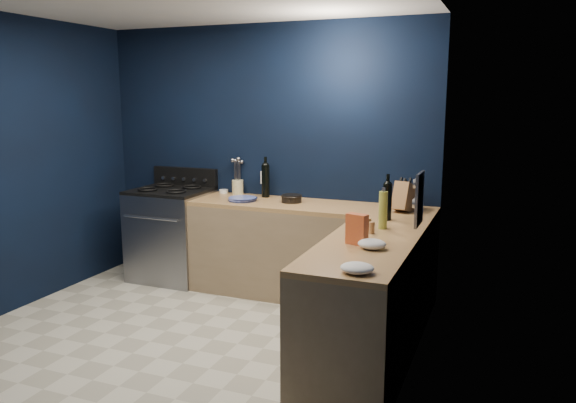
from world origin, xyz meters
The scene contains 26 objects.
floor centered at (0.00, 0.00, -0.01)m, with size 3.50×3.50×0.02m, color #B7B3A1.
wall_back centered at (0.00, 1.76, 1.30)m, with size 3.50×0.02×2.60m, color black.
wall_right centered at (1.76, 0.00, 1.30)m, with size 0.02×3.50×2.60m, color black.
cab_back centered at (0.60, 1.44, 0.43)m, with size 2.30×0.63×0.86m, color #887154.
top_back centered at (0.60, 1.44, 0.88)m, with size 2.30×0.63×0.04m, color brown.
cab_right centered at (1.44, 0.29, 0.43)m, with size 0.63×1.67×0.86m, color #887154.
top_right centered at (1.44, 0.29, 0.88)m, with size 0.63×1.67×0.04m, color brown.
gas_range centered at (-0.93, 1.42, 0.46)m, with size 0.76×0.66×0.92m, color gray.
oven_door centered at (-0.93, 1.10, 0.45)m, with size 0.59×0.02×0.42m, color black.
cooktop centered at (-0.93, 1.42, 0.94)m, with size 0.76×0.66×0.03m, color black.
backguard centered at (-0.93, 1.72, 1.04)m, with size 0.76×0.06×0.20m, color black.
spice_panel centered at (1.74, 0.55, 1.18)m, with size 0.02×0.28×0.38m, color gray.
wall_outlet centered at (0.00, 1.74, 1.08)m, with size 0.09×0.02×0.13m, color white.
plate_stack centered at (-0.07, 1.36, 0.92)m, with size 0.27×0.27×0.03m, color #3A4594.
ramekin centered at (-0.45, 1.69, 0.92)m, with size 0.09×0.09×0.04m, color white.
utensil_crock centered at (-0.29, 1.69, 0.97)m, with size 0.12×0.12×0.15m, color beige.
wine_bottle_back centered at (0.05, 1.63, 1.06)m, with size 0.08×0.08×0.32m, color black.
lemon_basket centered at (0.40, 1.47, 0.94)m, with size 0.19×0.19×0.07m, color black.
knife_block centered at (1.47, 1.46, 1.02)m, with size 0.13×0.22×0.25m, color brown.
wine_bottle_right centered at (1.41, 1.04, 1.05)m, with size 0.07×0.07×0.30m, color black.
oil_bottle centered at (1.44, 0.72, 1.04)m, with size 0.07×0.07×0.29m, color #9BA139.
spice_jar_near centered at (1.40, 0.54, 0.94)m, with size 0.04×0.04×0.09m, color olive.
spice_jar_far centered at (1.35, 0.63, 0.95)m, with size 0.05×0.05×0.09m, color olive.
crouton_bag centered at (1.38, 0.20, 1.01)m, with size 0.14×0.07×0.21m, color #B62A3D.
towel_front centered at (1.50, 0.13, 0.93)m, with size 0.19×0.16×0.07m, color white.
towel_end centered at (1.54, -0.41, 0.93)m, with size 0.20×0.18×0.06m, color white.
Camera 1 is at (2.33, -3.44, 1.90)m, focal length 35.12 mm.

